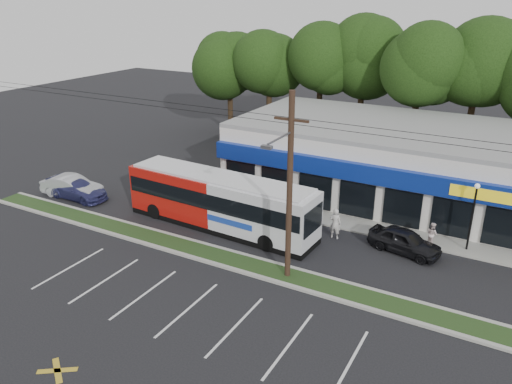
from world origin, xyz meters
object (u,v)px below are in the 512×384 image
at_px(utility_pole, 286,182).
at_px(lamp_post, 473,209).
at_px(car_silver, 72,187).
at_px(pedestrian_b, 432,234).
at_px(car_blue, 78,189).
at_px(car_dark, 405,241).
at_px(metrobus, 220,200).
at_px(pedestrian_a, 335,224).

bearing_deg(utility_pole, lamp_post, 43.95).
relative_size(car_silver, pedestrian_b, 3.22).
xyz_separation_m(utility_pole, car_silver, (-18.88, 2.62, -4.62)).
distance_m(lamp_post, car_silver, 27.62).
distance_m(car_silver, car_blue, 0.65).
relative_size(lamp_post, car_dark, 1.00).
bearing_deg(car_blue, metrobus, -84.71).
distance_m(car_dark, car_silver, 24.05).
bearing_deg(lamp_post, pedestrian_b, -171.47).
height_order(car_dark, car_blue, car_dark).
relative_size(utility_pole, car_silver, 10.45).
bearing_deg(car_dark, lamp_post, -46.74).
height_order(metrobus, car_dark, metrobus).
bearing_deg(pedestrian_a, car_blue, 5.33).
bearing_deg(utility_pole, pedestrian_b, 50.84).
relative_size(utility_pole, metrobus, 3.77).
distance_m(metrobus, pedestrian_b, 13.16).
bearing_deg(pedestrian_a, metrobus, 12.51).
distance_m(utility_pole, metrobus, 8.08).
bearing_deg(car_silver, metrobus, -92.52).
bearing_deg(utility_pole, pedestrian_a, 82.57).
xyz_separation_m(metrobus, pedestrian_b, (12.49, 4.00, -1.13)).
height_order(metrobus, car_silver, metrobus).
bearing_deg(car_silver, pedestrian_b, -85.67).
bearing_deg(car_blue, car_dark, -81.31).
bearing_deg(car_blue, utility_pole, -97.54).
xyz_separation_m(lamp_post, car_dark, (-3.22, -1.96, -1.95)).
bearing_deg(pedestrian_b, pedestrian_a, 53.72).
xyz_separation_m(metrobus, car_dark, (11.26, 2.34, -1.15)).
height_order(utility_pole, car_silver, utility_pole).
bearing_deg(lamp_post, car_blue, -168.65).
bearing_deg(pedestrian_a, pedestrian_b, -164.34).
relative_size(car_silver, car_blue, 0.99).
xyz_separation_m(utility_pole, pedestrian_a, (0.74, 5.65, -4.43)).
height_order(car_blue, pedestrian_b, pedestrian_b).
distance_m(metrobus, car_silver, 12.64).
relative_size(utility_pole, car_blue, 10.31).
xyz_separation_m(car_dark, pedestrian_b, (1.22, 1.66, 0.02)).
bearing_deg(car_silver, utility_pole, -104.76).
bearing_deg(metrobus, car_silver, -172.89).
distance_m(utility_pole, car_blue, 19.01).
distance_m(lamp_post, car_blue, 27.00).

